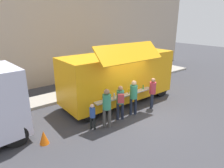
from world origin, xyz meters
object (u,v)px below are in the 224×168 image
Objects in this scene: food_truck_main at (119,76)px; customer_extra_browsing at (153,90)px; traffic_cone_orange at (44,137)px; child_near_queue at (92,114)px; customer_rear_waiting at (107,105)px; trash_bin at (135,74)px; customer_mid_with_backpack at (120,100)px; customer_front_ordering at (134,95)px.

food_truck_main is 3.94× the size of customer_extra_browsing.
customer_extra_browsing is at bearing -3.79° from traffic_cone_orange.
traffic_cone_orange is 0.46× the size of child_near_queue.
food_truck_main is 11.91× the size of traffic_cone_orange.
customer_extra_browsing is at bearing -45.16° from customer_rear_waiting.
traffic_cone_orange is 5.77m from customer_extra_browsing.
customer_rear_waiting reaches higher than traffic_cone_orange.
trash_bin is 5.04m from customer_extra_browsing.
customer_rear_waiting is at bearing -139.89° from food_truck_main.
food_truck_main is at bearing -4.15° from customer_extra_browsing.
customer_rear_waiting is at bearing -144.59° from trash_bin.
food_truck_main is 3.02m from customer_rear_waiting.
child_near_queue is (-1.49, 0.07, -0.32)m from customer_mid_with_backpack.
customer_extra_browsing reaches higher than trash_bin.
customer_front_ordering is 1.75m from customer_rear_waiting.
food_truck_main reaches higher than trash_bin.
traffic_cone_orange is 0.31× the size of customer_rear_waiting.
traffic_cone_orange is (-4.92, -1.42, -1.24)m from food_truck_main.
customer_extra_browsing is (2.20, -0.04, -0.03)m from customer_mid_with_backpack.
customer_mid_with_backpack is 1.41× the size of child_near_queue.
child_near_queue is (-0.60, 0.22, -0.35)m from customer_rear_waiting.
food_truck_main is 1.89m from customer_front_ordering.
customer_rear_waiting is 1.49× the size of child_near_queue.
child_near_queue reaches higher than traffic_cone_orange.
trash_bin is 0.58× the size of customer_front_ordering.
traffic_cone_orange is at bearing -156.46° from trash_bin.
customer_front_ordering is 0.86m from customer_mid_with_backpack.
traffic_cone_orange is at bearing 116.27° from customer_front_ordering.
customer_extra_browsing is (-2.86, -4.12, 0.48)m from trash_bin.
trash_bin is at bearing 32.86° from food_truck_main.
customer_rear_waiting is 1.07× the size of customer_extra_browsing.
customer_extra_browsing reaches higher than child_near_queue.
customer_rear_waiting is at bearing 134.45° from customer_mid_with_backpack.
traffic_cone_orange is 0.31× the size of customer_front_ordering.
customer_rear_waiting reaches higher than customer_mid_with_backpack.
customer_mid_with_backpack is at bearing -128.31° from food_truck_main.
child_near_queue is at bearing -149.30° from food_truck_main.
customer_extra_browsing is at bearing -61.30° from customer_front_ordering.
trash_bin is 0.86× the size of child_near_queue.
customer_mid_with_backpack reaches higher than customer_extra_browsing.
customer_rear_waiting is at bearing -50.43° from child_near_queue.
customer_front_ordering is 1.06× the size of customer_mid_with_backpack.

